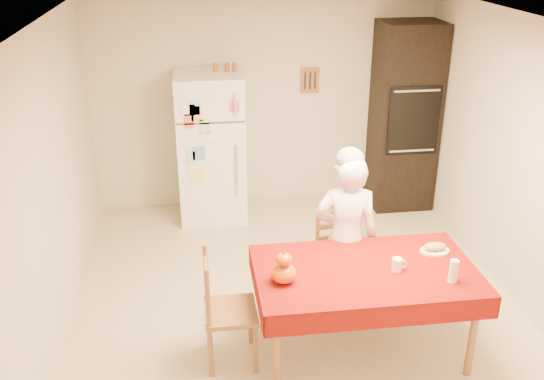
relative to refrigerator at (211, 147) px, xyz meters
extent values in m
plane|color=tan|center=(0.65, -1.88, -0.85)|extent=(4.50, 4.50, 0.00)
cube|color=beige|center=(0.65, 0.37, 0.40)|extent=(4.00, 0.02, 2.50)
cube|color=beige|center=(0.65, -4.13, 0.40)|extent=(4.00, 0.02, 2.50)
cube|color=beige|center=(-1.35, -1.88, 0.40)|extent=(0.02, 4.50, 2.50)
cube|color=beige|center=(2.65, -1.88, 0.40)|extent=(0.02, 4.50, 2.50)
cube|color=white|center=(0.65, -1.88, 1.65)|extent=(4.00, 4.50, 0.02)
cube|color=brown|center=(1.20, 0.36, 0.65)|extent=(0.22, 0.02, 0.30)
cube|color=white|center=(0.00, 0.00, 0.00)|extent=(0.75, 0.70, 1.70)
cube|color=silver|center=(0.26, -0.37, 0.60)|extent=(0.03, 0.03, 0.25)
cube|color=silver|center=(0.26, -0.37, -0.15)|extent=(0.03, 0.03, 0.60)
cube|color=black|center=(2.28, 0.05, 0.25)|extent=(0.70, 0.60, 2.20)
cube|color=black|center=(2.28, -0.26, 0.30)|extent=(0.59, 0.02, 0.80)
cylinder|color=brown|center=(0.32, -3.07, -0.50)|extent=(0.06, 0.06, 0.71)
cylinder|color=brown|center=(0.32, -2.29, -0.50)|extent=(0.06, 0.06, 0.71)
cylinder|color=brown|center=(1.80, -3.07, -0.50)|extent=(0.06, 0.06, 0.71)
cylinder|color=brown|center=(1.80, -2.29, -0.50)|extent=(0.06, 0.06, 0.71)
cube|color=brown|center=(1.06, -2.68, -0.12)|extent=(1.60, 0.90, 0.04)
cube|color=#560B04|center=(1.06, -2.68, -0.09)|extent=(1.70, 1.00, 0.01)
cylinder|color=brown|center=(0.91, -2.21, -0.64)|extent=(0.04, 0.04, 0.43)
cylinder|color=brown|center=(0.86, -1.87, -0.64)|extent=(0.04, 0.04, 0.43)
cylinder|color=brown|center=(1.27, -2.15, -0.64)|extent=(0.04, 0.04, 0.43)
cylinder|color=brown|center=(1.21, -1.81, -0.64)|extent=(0.04, 0.04, 0.43)
cube|color=brown|center=(1.06, -2.01, -0.40)|extent=(0.48, 0.46, 0.04)
cube|color=brown|center=(1.03, -1.84, -0.15)|extent=(0.36, 0.09, 0.50)
cylinder|color=brown|center=(0.19, -2.83, -0.64)|extent=(0.04, 0.04, 0.43)
cylinder|color=brown|center=(-0.15, -2.83, -0.64)|extent=(0.04, 0.04, 0.43)
cylinder|color=brown|center=(0.19, -2.47, -0.64)|extent=(0.04, 0.04, 0.43)
cylinder|color=brown|center=(-0.15, -2.47, -0.64)|extent=(0.04, 0.04, 0.43)
cube|color=brown|center=(0.02, -2.65, -0.40)|extent=(0.40, 0.42, 0.04)
cube|color=brown|center=(-0.15, -2.65, -0.15)|extent=(0.03, 0.36, 0.50)
imported|color=silver|center=(1.04, -2.15, -0.10)|extent=(0.59, 0.43, 1.50)
cylinder|color=silver|center=(1.29, -2.72, -0.04)|extent=(0.08, 0.08, 0.10)
ellipsoid|color=#D13D04|center=(0.41, -2.77, -0.02)|extent=(0.19, 0.19, 0.14)
ellipsoid|color=#DC3B05|center=(0.41, -2.77, 0.10)|extent=(0.12, 0.12, 0.09)
cylinder|color=silver|center=(1.65, -2.93, 0.00)|extent=(0.07, 0.07, 0.18)
cylinder|color=white|center=(1.68, -2.49, -0.08)|extent=(0.24, 0.24, 0.02)
ellipsoid|color=tan|center=(1.68, -2.49, -0.04)|extent=(0.18, 0.10, 0.06)
cylinder|color=#94531B|center=(0.09, 0.05, 0.90)|extent=(0.05, 0.05, 0.10)
cylinder|color=brown|center=(0.21, 0.05, 0.90)|extent=(0.05, 0.05, 0.10)
cylinder|color=brown|center=(0.30, 0.05, 0.90)|extent=(0.05, 0.05, 0.10)
camera|label=1|loc=(-0.19, -6.54, 2.33)|focal=40.00mm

